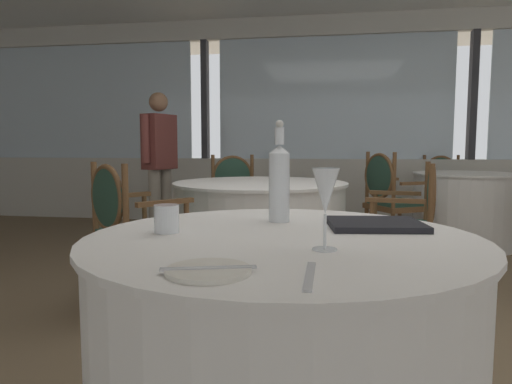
# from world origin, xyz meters

# --- Properties ---
(ground_plane) EXTENTS (13.92, 13.92, 0.00)m
(ground_plane) POSITION_xyz_m (0.00, 0.00, 0.00)
(ground_plane) COLOR #756047
(window_wall_far) EXTENTS (10.71, 0.14, 2.65)m
(window_wall_far) POSITION_xyz_m (0.00, 3.52, 1.06)
(window_wall_far) COLOR beige
(window_wall_far) RESTS_ON ground_plane
(foreground_table) EXTENTS (1.19, 1.19, 0.74)m
(foreground_table) POSITION_xyz_m (-0.17, -1.11, 0.37)
(foreground_table) COLOR white
(foreground_table) RESTS_ON ground_plane
(side_plate) EXTENTS (0.18, 0.18, 0.01)m
(side_plate) POSITION_xyz_m (-0.28, -1.54, 0.75)
(side_plate) COLOR silver
(side_plate) RESTS_ON foreground_table
(butter_knife) EXTENTS (0.20, 0.07, 0.00)m
(butter_knife) POSITION_xyz_m (-0.28, -1.54, 0.75)
(butter_knife) COLOR silver
(butter_knife) RESTS_ON foreground_table
(dinner_fork) EXTENTS (0.02, 0.21, 0.00)m
(dinner_fork) POSITION_xyz_m (-0.07, -1.53, 0.74)
(dinner_fork) COLOR silver
(dinner_fork) RESTS_ON foreground_table
(water_bottle) EXTENTS (0.07, 0.07, 0.36)m
(water_bottle) POSITION_xyz_m (-0.21, -0.85, 0.89)
(water_bottle) COLOR white
(water_bottle) RESTS_ON foreground_table
(wine_glass) EXTENTS (0.07, 0.07, 0.21)m
(wine_glass) POSITION_xyz_m (-0.04, -1.28, 0.89)
(wine_glass) COLOR white
(wine_glass) RESTS_ON foreground_table
(water_tumbler) EXTENTS (0.08, 0.08, 0.09)m
(water_tumbler) POSITION_xyz_m (-0.53, -1.12, 0.78)
(water_tumbler) COLOR white
(water_tumbler) RESTS_ON foreground_table
(menu_book) EXTENTS (0.33, 0.28, 0.02)m
(menu_book) POSITION_xyz_m (0.12, -0.92, 0.75)
(menu_book) COLOR black
(menu_book) RESTS_ON foreground_table
(background_table_0) EXTENTS (1.31, 1.31, 0.74)m
(background_table_0) POSITION_xyz_m (-0.55, 0.92, 0.37)
(background_table_0) COLOR white
(background_table_0) RESTS_ON ground_plane
(dining_chair_0_0) EXTENTS (0.63, 0.60, 0.93)m
(dining_chair_0_0) POSITION_xyz_m (-0.95, 1.93, 0.54)
(dining_chair_0_0) COLOR brown
(dining_chair_0_0) RESTS_ON ground_plane
(dining_chair_0_1) EXTENTS (0.66, 0.65, 0.92)m
(dining_chair_0_1) POSITION_xyz_m (-1.21, 0.07, 0.55)
(dining_chair_0_1) COLOR brown
(dining_chair_0_1) RESTS_ON ground_plane
(dining_chair_0_2) EXTENTS (0.52, 0.58, 0.90)m
(dining_chair_0_2) POSITION_xyz_m (0.52, 0.77, 0.53)
(dining_chair_0_2) COLOR brown
(dining_chair_0_2) RESTS_ON ground_plane
(background_table_2) EXTENTS (1.06, 1.06, 0.74)m
(background_table_2) POSITION_xyz_m (1.36, 2.44, 0.37)
(background_table_2) COLOR white
(background_table_2) RESTS_ON ground_plane
(dining_chair_2_1) EXTENTS (0.54, 0.47, 0.90)m
(dining_chair_2_1) POSITION_xyz_m (1.35, 3.39, 0.53)
(dining_chair_2_1) COLOR brown
(dining_chair_2_1) RESTS_ON ground_plane
(dining_chair_2_2) EXTENTS (0.63, 0.65, 0.96)m
(dining_chair_2_2) POSITION_xyz_m (0.53, 1.96, 0.56)
(dining_chair_2_2) COLOR brown
(dining_chair_2_2) RESTS_ON ground_plane
(diner_person_0) EXTENTS (0.31, 0.51, 1.57)m
(diner_person_0) POSITION_xyz_m (-1.82, 2.16, 0.89)
(diner_person_0) COLOR gray
(diner_person_0) RESTS_ON ground_plane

